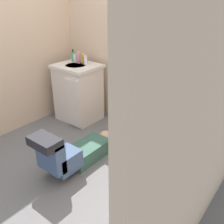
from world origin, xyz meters
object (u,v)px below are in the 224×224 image
bottle_white (76,58)px  bottle_clear (85,60)px  faucet (84,59)px  person_plumber (75,151)px  paper_towel_roll (150,152)px  bottle_amber (83,59)px  vanity_cabinet (78,92)px  soap_dispenser (73,56)px  toiletry_bag (210,91)px  bottle_pink (79,58)px  tissue_box (195,89)px  toilet (190,129)px

bottle_white → bottle_clear: bearing=-1.0°
bottle_white → faucet: bearing=31.2°
person_plumber → bottle_clear: 1.34m
paper_towel_roll → bottle_white: bearing=166.3°
bottle_amber → paper_towel_roll: bottle_amber is taller
bottle_amber → faucet: bearing=127.8°
vanity_cabinet → bottle_white: bottle_white is taller
soap_dispenser → toiletry_bag: bearing=0.3°
person_plumber → bottle_pink: bottle_pink is taller
toiletry_bag → soap_dispenser: (-1.97, -0.01, 0.08)m
faucet → tissue_box: 1.63m
person_plumber → bottle_pink: (-0.81, 0.92, 0.72)m
toilet → bottle_amber: (-1.63, 0.05, 0.52)m
person_plumber → tissue_box: bearing=48.8°
faucet → bottle_clear: size_ratio=0.81×
vanity_cabinet → person_plumber: size_ratio=0.77×
bottle_white → bottle_pink: bottle_pink is taller
toilet → bottle_clear: bottle_clear is taller
tissue_box → bottle_clear: 1.53m
person_plumber → bottle_amber: 1.38m
toiletry_bag → bottle_clear: bottle_clear is taller
tissue_box → bottle_pink: bottle_pink is taller
person_plumber → bottle_clear: bearing=126.4°
toilet → soap_dispenser: 1.94m
bottle_pink → vanity_cabinet: bearing=-64.3°
tissue_box → soap_dispenser: bearing=-179.6°
person_plumber → toilet: bearing=44.5°
vanity_cabinet → faucet: faucet is taller
person_plumber → bottle_pink: 1.42m
tissue_box → toiletry_bag: bearing=0.0°
faucet → soap_dispenser: 0.19m
bottle_amber → soap_dispenser: bearing=172.8°
bottle_amber → vanity_cabinet: bearing=-109.6°
tissue_box → toiletry_bag: (0.15, 0.00, 0.01)m
person_plumber → toiletry_bag: size_ratio=8.59×
faucet → toiletry_bag: size_ratio=0.81×
toilet → bottle_white: size_ratio=6.59×
faucet → toiletry_bag: bearing=-0.3°
bottle_white → toilet: bearing=-1.2°
person_plumber → tissue_box: tissue_box is taller
person_plumber → bottle_white: (-0.87, 0.92, 0.70)m
toilet → toiletry_bag: 0.46m
tissue_box → toiletry_bag: size_ratio=1.77×
paper_towel_roll → bottle_amber: bearing=164.5°
bottle_amber → paper_towel_roll: size_ratio=0.58×
person_plumber → soap_dispenser: bearing=135.1°
bottle_amber → bottle_white: bearing=-175.2°
toilet → soap_dispenser: soap_dispenser is taller
soap_dispenser → paper_towel_roll: size_ratio=0.71×
vanity_cabinet → paper_towel_roll: bearing=-11.2°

